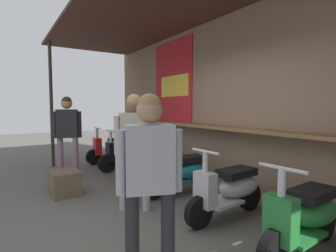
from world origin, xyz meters
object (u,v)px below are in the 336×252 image
(scooter_blue, at_px, (153,161))
(shopper_with_handbag, at_px, (135,140))
(merchandise_crate, at_px, (65,183))
(scooter_red, at_px, (115,148))
(scooter_silver, at_px, (231,189))
(scooter_green, at_px, (306,215))
(shopper_browsing, at_px, (67,127))
(shopper_passing, at_px, (150,169))
(scooter_teal, at_px, (182,172))
(scooter_black, at_px, (130,153))

(scooter_blue, height_order, shopper_with_handbag, shopper_with_handbag)
(shopper_with_handbag, distance_m, merchandise_crate, 1.68)
(scooter_red, distance_m, scooter_silver, 4.21)
(scooter_red, height_order, scooter_blue, same)
(scooter_green, distance_m, merchandise_crate, 3.66)
(shopper_browsing, xyz_separation_m, shopper_passing, (3.95, -0.18, -0.08))
(scooter_silver, xyz_separation_m, merchandise_crate, (-2.18, -1.71, -0.18))
(scooter_blue, relative_size, shopper_with_handbag, 0.83)
(scooter_teal, distance_m, scooter_silver, 1.12)
(scooter_black, relative_size, shopper_passing, 0.87)
(scooter_red, xyz_separation_m, merchandise_crate, (2.03, -1.71, -0.18))
(scooter_blue, height_order, scooter_silver, same)
(scooter_teal, xyz_separation_m, merchandise_crate, (-1.07, -1.71, -0.18))
(scooter_red, height_order, scooter_black, same)
(shopper_browsing, bearing_deg, shopper_passing, 16.32)
(scooter_green, height_order, merchandise_crate, scooter_green)
(scooter_black, bearing_deg, shopper_browsing, -5.06)
(scooter_green, bearing_deg, shopper_with_handbag, -66.64)
(scooter_blue, xyz_separation_m, shopper_passing, (2.73, -1.58, 0.60))
(scooter_blue, bearing_deg, scooter_silver, 88.08)
(scooter_red, xyz_separation_m, shopper_browsing, (0.84, -1.40, 0.68))
(scooter_teal, height_order, shopper_with_handbag, shopper_with_handbag)
(merchandise_crate, bearing_deg, shopper_with_handbag, 30.10)
(scooter_black, distance_m, shopper_passing, 4.18)
(scooter_blue, bearing_deg, shopper_with_handbag, 49.48)
(scooter_black, bearing_deg, scooter_green, 89.97)
(shopper_browsing, bearing_deg, scooter_red, 140.11)
(shopper_with_handbag, xyz_separation_m, shopper_passing, (1.50, -0.60, -0.04))
(scooter_silver, distance_m, shopper_passing, 1.78)
(shopper_passing, bearing_deg, scooter_green, -84.94)
(merchandise_crate, bearing_deg, shopper_passing, 2.80)
(scooter_blue, height_order, shopper_passing, shopper_passing)
(scooter_red, relative_size, scooter_teal, 1.00)
(shopper_browsing, bearing_deg, merchandise_crate, 4.03)
(scooter_green, bearing_deg, scooter_blue, -93.20)
(scooter_blue, bearing_deg, shopper_passing, 58.06)
(scooter_green, xyz_separation_m, shopper_passing, (-0.46, -1.58, 0.60))
(scooter_silver, height_order, shopper_passing, shopper_passing)
(scooter_red, distance_m, shopper_browsing, 1.77)
(scooter_black, distance_m, shopper_with_handbag, 2.60)
(scooter_blue, relative_size, shopper_passing, 0.87)
(shopper_browsing, distance_m, shopper_passing, 3.96)
(scooter_teal, bearing_deg, merchandise_crate, -28.43)
(scooter_green, bearing_deg, scooter_red, -93.20)
(scooter_black, height_order, shopper_browsing, shopper_browsing)
(scooter_black, bearing_deg, shopper_passing, 67.58)
(scooter_red, bearing_deg, scooter_black, 91.52)
(scooter_teal, height_order, shopper_passing, shopper_passing)
(scooter_red, bearing_deg, scooter_green, 91.52)
(shopper_with_handbag, xyz_separation_m, shopper_browsing, (-2.45, -0.42, 0.04))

